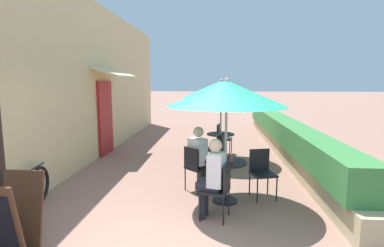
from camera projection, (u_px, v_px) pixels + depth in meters
cafe_facade_wall at (104, 82)px, 8.88m from camera, size 0.98×11.43×4.20m
planter_hedge at (284, 135)px, 8.72m from camera, size 0.60×10.43×1.01m
patio_table_near at (225, 173)px, 5.21m from camera, size 0.73×0.73×0.72m
patio_umbrella_near at (227, 94)px, 5.02m from camera, size 2.02×2.02×2.16m
cafe_chair_near_left at (195, 165)px, 5.69m from camera, size 0.57×0.57×0.87m
seated_patron_near_left at (200, 155)px, 5.74m from camera, size 0.51×0.51×1.25m
cafe_chair_near_right at (220, 187)px, 4.53m from camera, size 0.49×0.49×0.87m
seated_patron_near_right at (213, 175)px, 4.54m from camera, size 0.47×0.41×1.25m
cafe_chair_near_back at (262, 169)px, 5.42m from camera, size 0.49×0.49×0.87m
coffee_cup_near at (231, 160)px, 5.09m from camera, size 0.07×0.07×0.09m
patio_table_mid at (220, 142)px, 7.97m from camera, size 0.73×0.73×0.72m
patio_umbrella_mid at (221, 89)px, 7.77m from camera, size 2.02×2.02×2.16m
cafe_chair_mid_left at (222, 136)px, 8.66m from camera, size 0.47×0.47×0.87m
cafe_chair_mid_right at (219, 147)px, 7.27m from camera, size 0.47×0.47×0.87m
bicycle_leaning at (23, 196)px, 4.63m from camera, size 0.25×1.73×0.74m
menu_board at (11, 220)px, 3.49m from camera, size 0.55×0.64×1.01m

